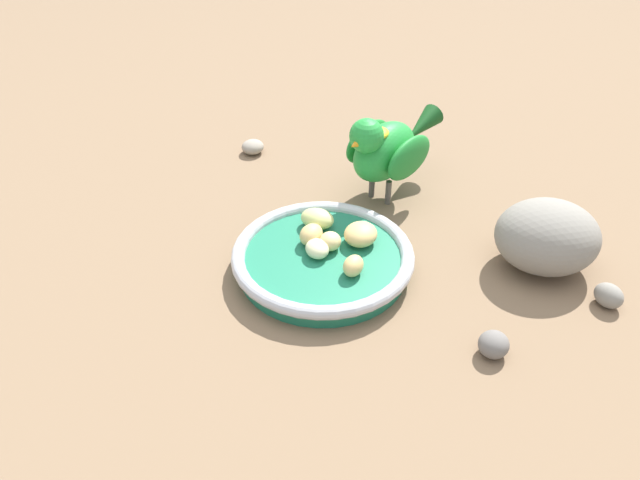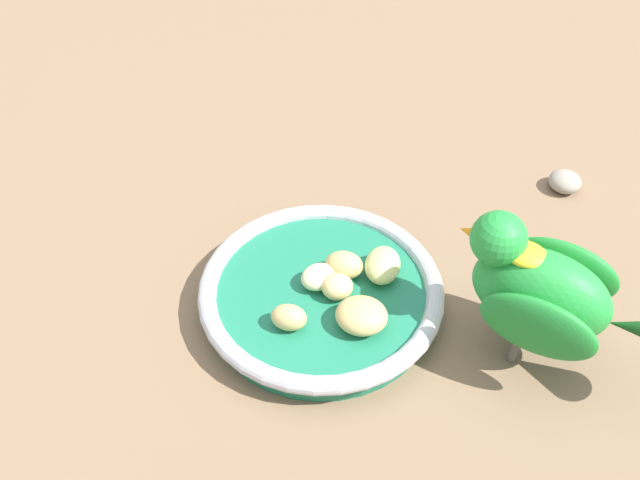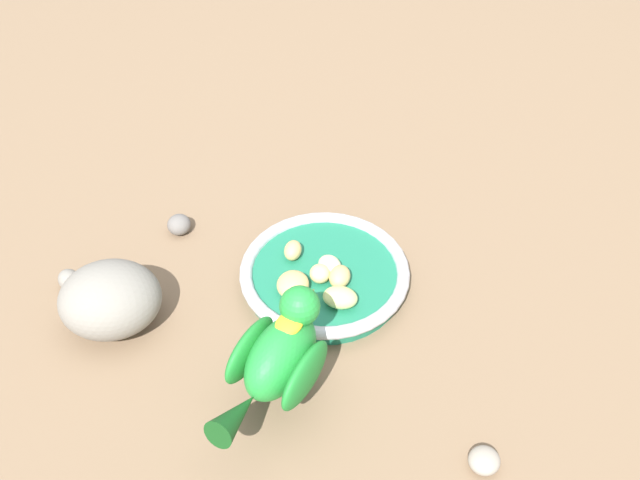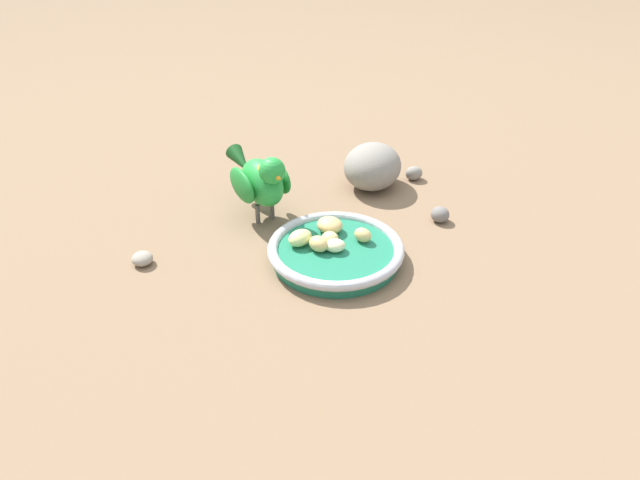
% 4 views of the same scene
% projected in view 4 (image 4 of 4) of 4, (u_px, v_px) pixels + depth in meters
% --- Properties ---
extents(ground_plane, '(4.00, 4.00, 0.00)m').
position_uv_depth(ground_plane, '(337.00, 257.00, 0.91)').
color(ground_plane, '#7A6047').
extents(feeding_bowl, '(0.19, 0.19, 0.03)m').
position_uv_depth(feeding_bowl, '(337.00, 252.00, 0.89)').
color(feeding_bowl, '#1E7251').
rests_on(feeding_bowl, ground_plane).
extents(apple_piece_0, '(0.05, 0.05, 0.02)m').
position_uv_depth(apple_piece_0, '(330.00, 225.00, 0.92)').
color(apple_piece_0, tan).
rests_on(apple_piece_0, feeding_bowl).
extents(apple_piece_1, '(0.03, 0.03, 0.02)m').
position_uv_depth(apple_piece_1, '(331.00, 237.00, 0.90)').
color(apple_piece_1, '#E5C67F').
rests_on(apple_piece_1, feeding_bowl).
extents(apple_piece_2, '(0.04, 0.04, 0.02)m').
position_uv_depth(apple_piece_2, '(319.00, 244.00, 0.88)').
color(apple_piece_2, tan).
rests_on(apple_piece_2, feeding_bowl).
extents(apple_piece_3, '(0.04, 0.05, 0.02)m').
position_uv_depth(apple_piece_3, '(300.00, 238.00, 0.89)').
color(apple_piece_3, '#C6D17A').
rests_on(apple_piece_3, feeding_bowl).
extents(apple_piece_4, '(0.03, 0.03, 0.02)m').
position_uv_depth(apple_piece_4, '(363.00, 235.00, 0.90)').
color(apple_piece_4, tan).
rests_on(apple_piece_4, feeding_bowl).
extents(apple_piece_5, '(0.03, 0.03, 0.02)m').
position_uv_depth(apple_piece_5, '(337.00, 246.00, 0.88)').
color(apple_piece_5, beige).
rests_on(apple_piece_5, feeding_bowl).
extents(parrot, '(0.14, 0.15, 0.12)m').
position_uv_depth(parrot, '(261.00, 179.00, 0.96)').
color(parrot, '#59544C').
rests_on(parrot, ground_plane).
extents(rock_large, '(0.12, 0.13, 0.08)m').
position_uv_depth(rock_large, '(372.00, 166.00, 1.07)').
color(rock_large, gray).
rests_on(rock_large, ground_plane).
extents(pebble_0, '(0.04, 0.04, 0.02)m').
position_uv_depth(pebble_0, '(142.00, 259.00, 0.89)').
color(pebble_0, gray).
rests_on(pebble_0, ground_plane).
extents(pebble_1, '(0.04, 0.04, 0.02)m').
position_uv_depth(pebble_1, '(440.00, 214.00, 0.99)').
color(pebble_1, slate).
rests_on(pebble_1, ground_plane).
extents(pebble_2, '(0.04, 0.04, 0.02)m').
position_uv_depth(pebble_2, '(414.00, 173.00, 1.11)').
color(pebble_2, gray).
rests_on(pebble_2, ground_plane).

